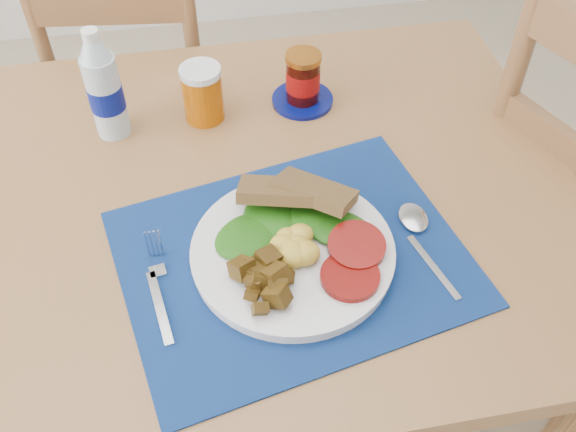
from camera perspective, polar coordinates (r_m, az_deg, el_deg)
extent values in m
cube|color=brown|center=(1.10, -10.56, 0.49)|extent=(1.40, 0.90, 0.04)
cylinder|color=brown|center=(1.73, 11.98, 4.24)|extent=(0.06, 0.06, 0.71)
cube|color=brown|center=(1.83, -12.24, 8.68)|extent=(0.43, 0.41, 0.04)
cylinder|color=brown|center=(2.06, -6.44, 7.22)|extent=(0.03, 0.03, 0.38)
cylinder|color=brown|center=(2.11, -15.37, 6.69)|extent=(0.03, 0.03, 0.38)
cylinder|color=brown|center=(1.84, -6.63, 0.95)|extent=(0.03, 0.03, 0.38)
cylinder|color=brown|center=(1.89, -16.52, 0.52)|extent=(0.03, 0.03, 0.38)
cube|color=brown|center=(1.46, -15.56, 17.41)|extent=(0.35, 0.07, 0.44)
cylinder|color=brown|center=(1.90, 22.75, -0.05)|extent=(0.04, 0.04, 0.44)
cylinder|color=brown|center=(1.58, 24.25, -14.59)|extent=(0.04, 0.04, 0.44)
cylinder|color=brown|center=(1.68, 14.48, -5.10)|extent=(0.04, 0.04, 0.44)
cube|color=black|center=(0.99, 0.41, -3.72)|extent=(0.58, 0.50, 0.00)
cylinder|color=silver|center=(0.98, 0.42, -3.29)|extent=(0.31, 0.31, 0.02)
ellipsoid|color=gold|center=(0.95, 0.81, -2.47)|extent=(0.07, 0.07, 0.03)
cylinder|color=maroon|center=(0.95, 5.81, -4.10)|extent=(0.09, 0.09, 0.01)
ellipsoid|color=#153706|center=(0.99, 0.58, -0.63)|extent=(0.16, 0.10, 0.02)
cube|color=brown|center=(1.01, 0.75, 2.24)|extent=(0.15, 0.12, 0.04)
cube|color=#B2B5BA|center=(0.95, -11.34, -7.96)|extent=(0.03, 0.13, 0.00)
cube|color=#B2B5BA|center=(1.00, -11.56, -3.85)|extent=(0.03, 0.07, 0.00)
cube|color=#B2B5BA|center=(1.00, 12.77, -4.45)|extent=(0.05, 0.13, 0.00)
ellipsoid|color=#B2B5BA|center=(1.05, 11.05, -0.22)|extent=(0.05, 0.06, 0.01)
cylinder|color=#ADBFCC|center=(1.19, -15.86, 10.19)|extent=(0.06, 0.06, 0.16)
cylinder|color=navy|center=(1.19, -15.86, 10.19)|extent=(0.06, 0.06, 0.05)
cone|color=#ADBFCC|center=(1.14, -16.89, 14.06)|extent=(0.06, 0.06, 0.04)
cylinder|color=white|center=(1.12, -17.20, 15.19)|extent=(0.03, 0.03, 0.02)
cylinder|color=#A94E04|center=(1.21, -7.58, 10.63)|extent=(0.07, 0.07, 0.10)
cylinder|color=#050D5A|center=(1.26, 1.29, 10.28)|extent=(0.12, 0.12, 0.01)
cylinder|color=black|center=(1.23, 1.33, 12.04)|extent=(0.06, 0.06, 0.09)
cylinder|color=maroon|center=(1.23, 1.33, 12.06)|extent=(0.06, 0.06, 0.04)
cylinder|color=#A8611C|center=(1.21, 1.37, 13.92)|extent=(0.07, 0.07, 0.01)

